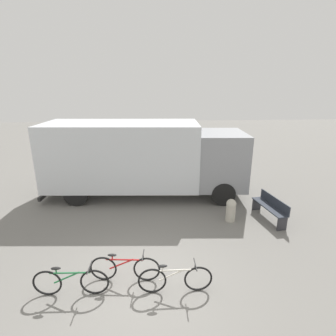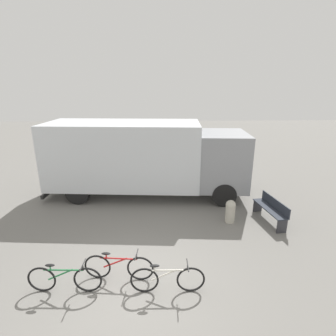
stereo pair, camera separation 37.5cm
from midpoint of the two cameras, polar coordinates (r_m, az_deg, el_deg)
The scene contains 7 objects.
ground_plane at distance 6.91m, azimuth -5.36°, elevation -23.60°, with size 60.00×60.00×0.00m, color slate.
delivery_truck at distance 11.01m, azimuth -4.31°, elevation 2.70°, with size 8.40×3.01×3.11m.
park_bench at distance 9.88m, azimuth 22.60°, elevation -8.20°, with size 0.64×1.68×0.83m.
bicycle_near at distance 6.80m, azimuth -20.05°, elevation -21.72°, with size 1.70×0.44×0.73m.
bicycle_middle at distance 6.84m, azimuth -9.07°, elevation -20.48°, with size 1.70×0.44×0.73m.
bicycle_far at distance 6.44m, azimuth 1.69°, elevation -23.03°, with size 1.70×0.44×0.73m.
bollard_near_bench at distance 9.40m, azimuth 14.56°, elevation -8.93°, with size 0.35×0.35×0.81m.
Camera 2 is at (0.61, -5.20, 4.54)m, focal length 28.00 mm.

